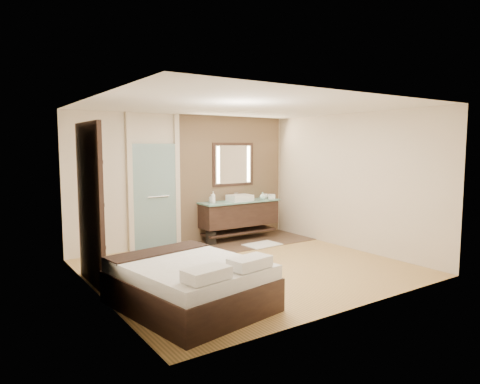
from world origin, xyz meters
TOP-DOWN VIEW (x-y plane):
  - floor at (0.00, 0.00)m, footprint 5.00×5.00m
  - tile_strip at (0.60, 1.60)m, footprint 3.80×1.30m
  - stone_wall at (1.10, 2.21)m, footprint 2.60×0.08m
  - vanity at (1.10, 1.92)m, footprint 1.85×0.55m
  - mirror_unit at (1.10, 2.16)m, footprint 1.06×0.04m
  - frosted_door at (-0.75, 2.20)m, footprint 1.10×0.12m
  - shoji_partition at (-2.43, 0.60)m, footprint 0.06×1.20m
  - bed at (-1.65, -1.03)m, footprint 1.81×2.12m
  - bath_mat at (1.17, 1.17)m, footprint 0.75×0.54m
  - waste_bin at (0.34, 1.85)m, footprint 0.26×0.26m
  - tissue_box at (1.92, 1.82)m, footprint 0.14×0.14m
  - soap_bottle_a at (0.43, 1.91)m, footprint 0.12×0.12m
  - soap_bottle_b at (0.43, 1.99)m, footprint 0.10×0.10m
  - soap_bottle_c at (1.66, 1.82)m, footprint 0.16×0.16m
  - cup at (1.83, 1.94)m, footprint 0.17×0.17m

SIDE VIEW (x-z plane):
  - floor at x=0.00m, z-range 0.00..0.00m
  - tile_strip at x=0.60m, z-range 0.00..0.01m
  - bath_mat at x=1.17m, z-range 0.01..0.03m
  - waste_bin at x=0.34m, z-range 0.00..0.28m
  - bed at x=-1.65m, z-range -0.06..0.67m
  - vanity at x=1.10m, z-range 0.14..1.02m
  - tissue_box at x=1.92m, z-range 0.86..0.97m
  - cup at x=1.83m, z-range 0.86..0.97m
  - soap_bottle_c at x=1.66m, z-range 0.86..1.03m
  - soap_bottle_b at x=0.43m, z-range 0.86..1.04m
  - soap_bottle_a at x=0.43m, z-range 0.86..1.11m
  - frosted_door at x=-0.75m, z-range -0.21..2.49m
  - shoji_partition at x=-2.43m, z-range 0.01..2.41m
  - stone_wall at x=1.10m, z-range 0.00..2.70m
  - mirror_unit at x=1.10m, z-range 1.17..2.13m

